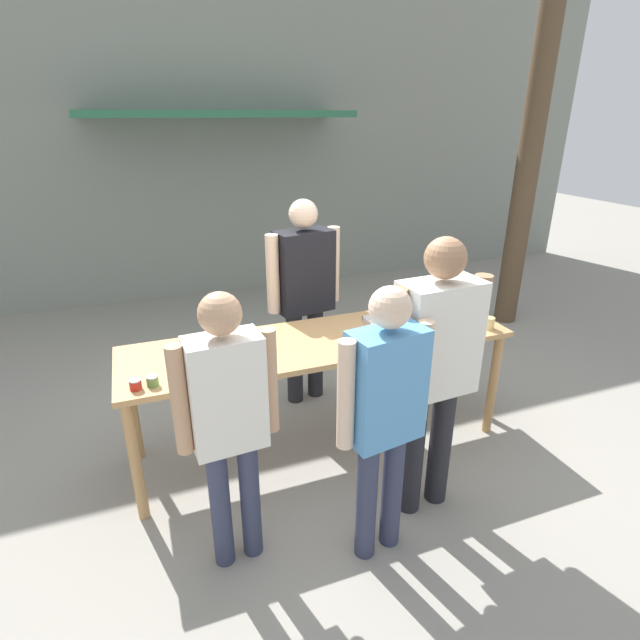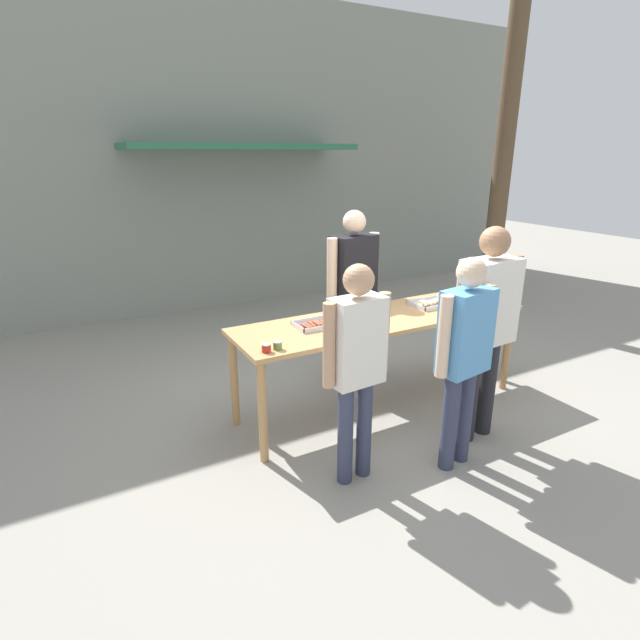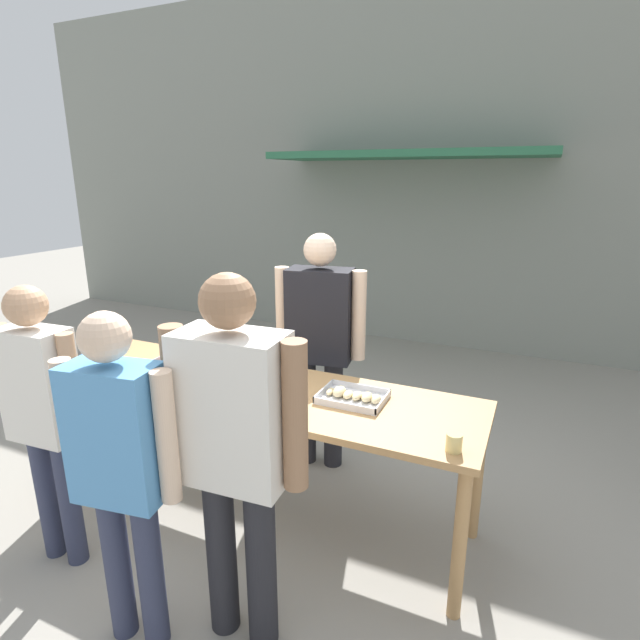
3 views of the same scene
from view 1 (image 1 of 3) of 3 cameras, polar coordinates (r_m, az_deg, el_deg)
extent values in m
plane|color=gray|center=(4.05, 0.00, -13.86)|extent=(24.00, 24.00, 0.00)
cube|color=gray|center=(7.15, -12.23, 20.84)|extent=(12.00, 0.12, 4.50)
cube|color=#2D704C|center=(6.60, -11.50, 22.10)|extent=(3.20, 1.00, 0.08)
cube|color=tan|center=(3.60, 0.00, -2.50)|extent=(2.80, 0.78, 0.04)
cylinder|color=tan|center=(3.37, -20.35, -14.96)|extent=(0.07, 0.07, 0.86)
cylinder|color=tan|center=(4.19, 19.14, -6.98)|extent=(0.07, 0.07, 0.86)
cylinder|color=tan|center=(3.92, -20.65, -9.37)|extent=(0.07, 0.07, 0.86)
cylinder|color=tan|center=(4.64, 14.17, -3.41)|extent=(0.07, 0.07, 0.86)
cube|color=silver|center=(3.50, -9.90, -3.24)|extent=(0.44, 0.25, 0.01)
cube|color=silver|center=(3.38, -9.52, -3.75)|extent=(0.44, 0.01, 0.03)
cube|color=silver|center=(3.59, -10.31, -2.14)|extent=(0.44, 0.01, 0.03)
cube|color=silver|center=(3.46, -13.46, -3.43)|extent=(0.01, 0.25, 0.03)
cube|color=silver|center=(3.53, -6.46, -2.41)|extent=(0.01, 0.25, 0.03)
cylinder|color=brown|center=(3.47, -12.89, -3.42)|extent=(0.02, 0.11, 0.02)
cylinder|color=brown|center=(3.46, -12.26, -3.40)|extent=(0.04, 0.14, 0.02)
cylinder|color=brown|center=(3.47, -11.72, -3.32)|extent=(0.03, 0.11, 0.02)
cylinder|color=brown|center=(3.48, -11.18, -3.14)|extent=(0.04, 0.15, 0.03)
cylinder|color=brown|center=(3.48, -10.46, -3.05)|extent=(0.03, 0.11, 0.03)
cylinder|color=brown|center=(3.49, -9.97, -2.95)|extent=(0.04, 0.14, 0.03)
cylinder|color=brown|center=(3.49, -9.37, -2.97)|extent=(0.03, 0.15, 0.02)
cylinder|color=brown|center=(3.50, -8.79, -2.83)|extent=(0.03, 0.14, 0.02)
cylinder|color=brown|center=(3.51, -8.17, -2.72)|extent=(0.04, 0.15, 0.02)
cylinder|color=brown|center=(3.51, -7.58, -2.66)|extent=(0.04, 0.13, 0.02)
cylinder|color=brown|center=(3.52, -7.05, -2.50)|extent=(0.04, 0.11, 0.03)
cube|color=silver|center=(3.88, 8.28, -0.43)|extent=(0.38, 0.29, 0.01)
cube|color=silver|center=(3.76, 9.32, -0.91)|extent=(0.38, 0.01, 0.03)
cube|color=silver|center=(3.99, 7.34, 0.59)|extent=(0.38, 0.01, 0.03)
cube|color=silver|center=(3.79, 5.82, -0.53)|extent=(0.01, 0.29, 0.03)
cube|color=silver|center=(3.96, 10.67, 0.23)|extent=(0.01, 0.29, 0.03)
ellipsoid|color=beige|center=(3.82, 6.37, -0.42)|extent=(0.05, 0.09, 0.03)
ellipsoid|color=beige|center=(3.84, 7.15, -0.15)|extent=(0.07, 0.12, 0.06)
ellipsoid|color=beige|center=(3.86, 7.93, -0.16)|extent=(0.06, 0.10, 0.04)
ellipsoid|color=beige|center=(3.89, 8.66, -0.02)|extent=(0.06, 0.10, 0.04)
ellipsoid|color=beige|center=(3.92, 9.38, 0.16)|extent=(0.07, 0.11, 0.05)
ellipsoid|color=beige|center=(3.94, 10.12, 0.23)|extent=(0.05, 0.09, 0.04)
cylinder|color=#B22319|center=(3.15, -20.33, -6.99)|extent=(0.07, 0.07, 0.06)
cylinder|color=#B2B2B7|center=(3.13, -20.41, -6.48)|extent=(0.07, 0.07, 0.01)
cylinder|color=#567A38|center=(3.15, -18.59, -6.69)|extent=(0.07, 0.07, 0.06)
cylinder|color=#B2B2B7|center=(3.14, -18.66, -6.18)|extent=(0.07, 0.07, 0.01)
cylinder|color=#DBC67A|center=(3.96, 18.77, -0.33)|extent=(0.08, 0.08, 0.09)
cylinder|color=#232328|center=(4.39, -2.91, -4.28)|extent=(0.14, 0.14, 0.86)
cylinder|color=#232328|center=(4.47, -0.54, -3.68)|extent=(0.14, 0.14, 0.86)
cube|color=black|center=(4.14, -1.84, 5.58)|extent=(0.50, 0.33, 0.68)
sphere|color=beige|center=(4.03, -1.92, 12.04)|extent=(0.23, 0.23, 0.23)
cylinder|color=beige|center=(4.02, -5.42, 5.20)|extent=(0.10, 0.10, 0.65)
cylinder|color=beige|center=(4.27, 1.52, 6.36)|extent=(0.10, 0.10, 0.65)
cylinder|color=#333851|center=(3.02, -7.99, -19.49)|extent=(0.11, 0.11, 0.79)
cylinder|color=#333851|center=(3.00, -11.30, -20.22)|extent=(0.11, 0.11, 0.79)
cube|color=silver|center=(2.59, -10.65, -8.24)|extent=(0.39, 0.23, 0.62)
sphere|color=tan|center=(2.40, -11.38, 0.71)|extent=(0.21, 0.21, 0.21)
cylinder|color=tan|center=(2.63, -5.77, -6.98)|extent=(0.08, 0.08, 0.59)
cylinder|color=tan|center=(2.55, -15.76, -8.88)|extent=(0.08, 0.08, 0.59)
cylinder|color=#232328|center=(3.41, 13.58, -13.62)|extent=(0.14, 0.14, 0.86)
cylinder|color=#232328|center=(3.30, 10.53, -14.68)|extent=(0.14, 0.14, 0.86)
cube|color=silver|center=(2.96, 13.28, -2.02)|extent=(0.49, 0.29, 0.68)
sphere|color=#936B4C|center=(2.80, 14.15, 6.89)|extent=(0.23, 0.23, 0.23)
cylinder|color=#936B4C|center=(3.13, 17.56, -0.78)|extent=(0.11, 0.11, 0.65)
cylinder|color=#936B4C|center=(2.80, 8.55, -2.75)|extent=(0.11, 0.11, 0.65)
cylinder|color=#333851|center=(3.08, 8.24, -18.53)|extent=(0.12, 0.12, 0.79)
cylinder|color=#333851|center=(3.00, 5.34, -19.74)|extent=(0.12, 0.12, 0.79)
cube|color=#5193D1|center=(2.62, 7.52, -7.49)|extent=(0.43, 0.28, 0.63)
sphere|color=beige|center=(2.43, 8.04, 1.43)|extent=(0.21, 0.21, 0.21)
cylinder|color=beige|center=(2.75, 11.64, -5.87)|extent=(0.09, 0.09, 0.59)
cylinder|color=beige|center=(2.49, 2.98, -8.62)|extent=(0.09, 0.09, 0.59)
camera|label=2|loc=(1.51, -125.56, -16.59)|focal=28.00mm
camera|label=3|loc=(2.77, 57.38, 7.37)|focal=28.00mm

